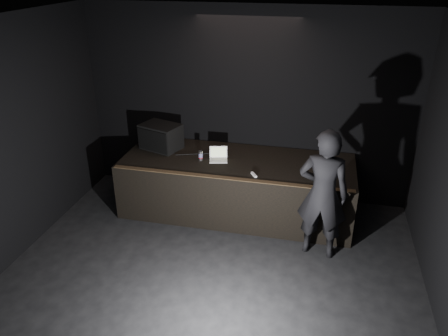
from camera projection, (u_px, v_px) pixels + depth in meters
ground at (194, 318)px, 5.60m from camera, size 7.00×7.00×0.00m
room_walls at (189, 177)px, 4.72m from camera, size 6.10×7.10×3.52m
stage_riser at (237, 186)px, 7.78m from camera, size 4.00×1.50×1.00m
riser_lip at (228, 178)px, 6.93m from camera, size 3.92×0.10×0.01m
stage_monitor at (161, 137)px, 7.94m from camera, size 0.80×0.68×0.46m
cable at (200, 154)px, 7.79m from camera, size 0.84×0.31×0.02m
laptop at (218, 157)px, 7.57m from camera, size 0.36×0.34×0.21m
beer_can at (201, 156)px, 7.53m from camera, size 0.07×0.07×0.17m
plastic_cup at (221, 151)px, 7.81m from camera, size 0.08×0.08×0.10m
wii_remote at (254, 175)px, 7.02m from camera, size 0.12×0.17×0.03m
person at (323, 194)px, 6.42m from camera, size 0.80×0.58×2.05m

